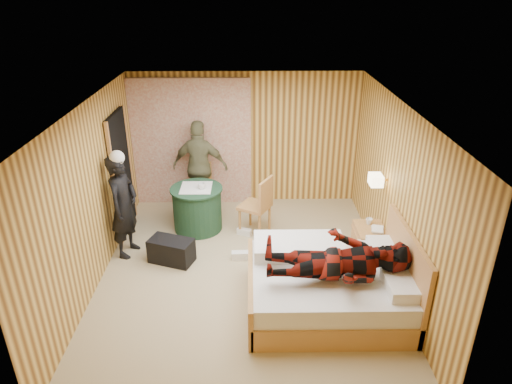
{
  "coord_description": "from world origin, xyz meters",
  "views": [
    {
      "loc": [
        0.08,
        -5.64,
        3.95
      ],
      "look_at": [
        0.17,
        0.59,
        1.05
      ],
      "focal_mm": 32.0,
      "sensor_mm": 36.0,
      "label": 1
    }
  ],
  "objects_px": {
    "nightstand": "(369,245)",
    "man_on_bed": "(339,251)",
    "chair_near": "(260,202)",
    "wall_lamp": "(376,180)",
    "woman_standing": "(124,206)",
    "chair_far": "(201,184)",
    "duffel_bag": "(171,251)",
    "round_table": "(197,208)",
    "bed": "(330,285)",
    "man_at_table": "(200,167)"
  },
  "relations": [
    {
      "from": "chair_far",
      "to": "man_on_bed",
      "type": "bearing_deg",
      "value": -59.82
    },
    {
      "from": "chair_far",
      "to": "duffel_bag",
      "type": "bearing_deg",
      "value": -102.78
    },
    {
      "from": "chair_far",
      "to": "woman_standing",
      "type": "distance_m",
      "value": 1.81
    },
    {
      "from": "round_table",
      "to": "woman_standing",
      "type": "relative_size",
      "value": 0.54
    },
    {
      "from": "bed",
      "to": "chair_far",
      "type": "height_order",
      "value": "bed"
    },
    {
      "from": "wall_lamp",
      "to": "nightstand",
      "type": "distance_m",
      "value": 1.01
    },
    {
      "from": "wall_lamp",
      "to": "chair_far",
      "type": "xyz_separation_m",
      "value": [
        -2.76,
        1.6,
        -0.76
      ]
    },
    {
      "from": "nightstand",
      "to": "man_on_bed",
      "type": "relative_size",
      "value": 0.34
    },
    {
      "from": "bed",
      "to": "chair_far",
      "type": "bearing_deg",
      "value": 124.8
    },
    {
      "from": "nightstand",
      "to": "man_at_table",
      "type": "distance_m",
      "value": 3.31
    },
    {
      "from": "round_table",
      "to": "chair_near",
      "type": "relative_size",
      "value": 0.86
    },
    {
      "from": "nightstand",
      "to": "duffel_bag",
      "type": "height_order",
      "value": "nightstand"
    },
    {
      "from": "wall_lamp",
      "to": "chair_near",
      "type": "distance_m",
      "value": 1.96
    },
    {
      "from": "wall_lamp",
      "to": "man_on_bed",
      "type": "relative_size",
      "value": 0.15
    },
    {
      "from": "round_table",
      "to": "chair_near",
      "type": "bearing_deg",
      "value": -9.95
    },
    {
      "from": "bed",
      "to": "duffel_bag",
      "type": "height_order",
      "value": "bed"
    },
    {
      "from": "round_table",
      "to": "duffel_bag",
      "type": "distance_m",
      "value": 1.09
    },
    {
      "from": "nightstand",
      "to": "chair_near",
      "type": "height_order",
      "value": "chair_near"
    },
    {
      "from": "round_table",
      "to": "chair_near",
      "type": "xyz_separation_m",
      "value": [
        1.06,
        -0.19,
        0.2
      ]
    },
    {
      "from": "chair_near",
      "to": "man_on_bed",
      "type": "bearing_deg",
      "value": 51.46
    },
    {
      "from": "bed",
      "to": "woman_standing",
      "type": "height_order",
      "value": "woman_standing"
    },
    {
      "from": "man_at_table",
      "to": "man_on_bed",
      "type": "distance_m",
      "value": 3.66
    },
    {
      "from": "wall_lamp",
      "to": "duffel_bag",
      "type": "distance_m",
      "value": 3.25
    },
    {
      "from": "chair_near",
      "to": "duffel_bag",
      "type": "bearing_deg",
      "value": -30.1
    },
    {
      "from": "wall_lamp",
      "to": "round_table",
      "type": "bearing_deg",
      "value": 161.89
    },
    {
      "from": "duffel_bag",
      "to": "woman_standing",
      "type": "height_order",
      "value": "woman_standing"
    },
    {
      "from": "woman_standing",
      "to": "man_on_bed",
      "type": "bearing_deg",
      "value": -103.15
    },
    {
      "from": "wall_lamp",
      "to": "man_on_bed",
      "type": "bearing_deg",
      "value": -118.23
    },
    {
      "from": "round_table",
      "to": "man_at_table",
      "type": "distance_m",
      "value": 0.88
    },
    {
      "from": "chair_far",
      "to": "man_at_table",
      "type": "relative_size",
      "value": 0.54
    },
    {
      "from": "bed",
      "to": "man_on_bed",
      "type": "height_order",
      "value": "man_on_bed"
    },
    {
      "from": "chair_far",
      "to": "bed",
      "type": "bearing_deg",
      "value": -58.12
    },
    {
      "from": "wall_lamp",
      "to": "chair_far",
      "type": "bearing_deg",
      "value": 149.86
    },
    {
      "from": "duffel_bag",
      "to": "man_at_table",
      "type": "bearing_deg",
      "value": 100.21
    },
    {
      "from": "bed",
      "to": "chair_far",
      "type": "xyz_separation_m",
      "value": [
        -1.95,
        2.81,
        0.22
      ]
    },
    {
      "from": "chair_near",
      "to": "man_on_bed",
      "type": "xyz_separation_m",
      "value": [
        0.91,
        -2.15,
        0.4
      ]
    },
    {
      "from": "chair_near",
      "to": "chair_far",
      "type": "bearing_deg",
      "value": -101.26
    },
    {
      "from": "chair_far",
      "to": "man_on_bed",
      "type": "height_order",
      "value": "man_on_bed"
    },
    {
      "from": "nightstand",
      "to": "chair_near",
      "type": "xyz_separation_m",
      "value": [
        -1.64,
        0.89,
        0.29
      ]
    },
    {
      "from": "nightstand",
      "to": "woman_standing",
      "type": "xyz_separation_m",
      "value": [
        -3.73,
        0.31,
        0.52
      ]
    },
    {
      "from": "duffel_bag",
      "to": "woman_standing",
      "type": "distance_m",
      "value": 0.99
    },
    {
      "from": "wall_lamp",
      "to": "chair_far",
      "type": "distance_m",
      "value": 3.28
    },
    {
      "from": "man_on_bed",
      "to": "woman_standing",
      "type": "bearing_deg",
      "value": 152.29
    },
    {
      "from": "round_table",
      "to": "duffel_bag",
      "type": "xyz_separation_m",
      "value": [
        -0.3,
        -1.02,
        -0.21
      ]
    },
    {
      "from": "woman_standing",
      "to": "wall_lamp",
      "type": "bearing_deg",
      "value": -77.5
    },
    {
      "from": "wall_lamp",
      "to": "woman_standing",
      "type": "height_order",
      "value": "woman_standing"
    },
    {
      "from": "chair_far",
      "to": "duffel_bag",
      "type": "distance_m",
      "value": 1.78
    },
    {
      "from": "nightstand",
      "to": "round_table",
      "type": "bearing_deg",
      "value": 158.32
    },
    {
      "from": "nightstand",
      "to": "chair_far",
      "type": "height_order",
      "value": "chair_far"
    },
    {
      "from": "chair_far",
      "to": "man_at_table",
      "type": "xyz_separation_m",
      "value": [
        0.0,
        0.04,
        0.32
      ]
    }
  ]
}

